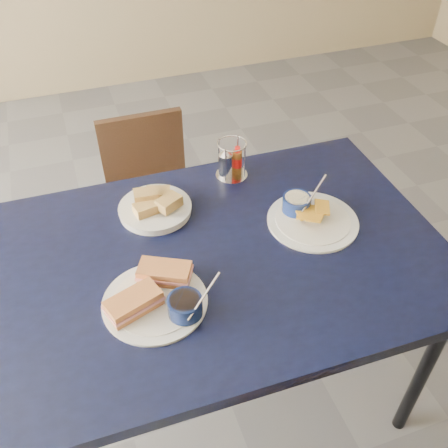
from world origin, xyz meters
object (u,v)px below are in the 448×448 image
object	(u,v)px
chair_far	(151,190)
plantain_plate	(307,214)
sandwich_plate	(158,296)
condiment_caddy	(230,162)
dining_table	(219,267)
bread_basket	(155,206)

from	to	relation	value
chair_far	plantain_plate	world-z (taller)	plantain_plate
sandwich_plate	condiment_caddy	bearing A→B (deg)	51.61
dining_table	sandwich_plate	distance (m)	0.25
sandwich_plate	plantain_plate	bearing A→B (deg)	18.33
bread_basket	condiment_caddy	xyz separation A→B (m)	(0.29, 0.10, 0.03)
dining_table	bread_basket	bearing A→B (deg)	118.38
plantain_plate	bread_basket	xyz separation A→B (m)	(-0.44, 0.19, 0.00)
bread_basket	plantain_plate	bearing A→B (deg)	-23.19
condiment_caddy	chair_far	bearing A→B (deg)	117.39
chair_far	condiment_caddy	bearing A→B (deg)	-62.61
dining_table	condiment_caddy	bearing A→B (deg)	65.14
chair_far	sandwich_plate	bearing A→B (deg)	-99.72
sandwich_plate	condiment_caddy	world-z (taller)	condiment_caddy
dining_table	plantain_plate	size ratio (longest dim) A/B	4.75
dining_table	condiment_caddy	world-z (taller)	condiment_caddy
chair_far	bread_basket	world-z (taller)	bread_basket
chair_far	condiment_caddy	distance (m)	0.60
sandwich_plate	bread_basket	bearing A→B (deg)	77.72
chair_far	bread_basket	bearing A→B (deg)	-97.95
dining_table	sandwich_plate	bearing A→B (deg)	-150.16
condiment_caddy	sandwich_plate	bearing A→B (deg)	-128.39
dining_table	chair_far	bearing A→B (deg)	94.25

